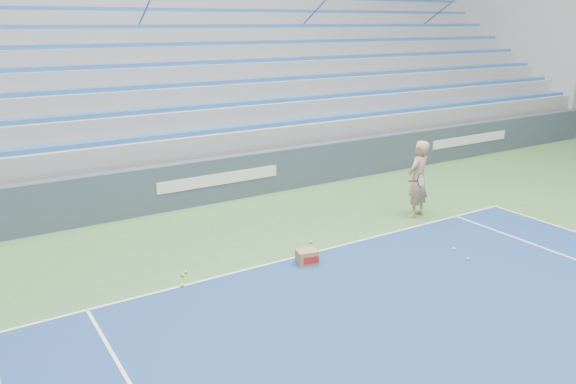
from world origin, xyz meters
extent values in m
cube|color=white|center=(0.00, 11.88, 0.01)|extent=(10.97, 0.05, 0.00)
cube|color=#384455|center=(0.00, 15.88, 0.55)|extent=(30.00, 0.30, 1.10)
cube|color=white|center=(0.00, 15.72, 0.60)|extent=(3.20, 0.02, 0.28)
cube|color=white|center=(9.00, 15.72, 0.60)|extent=(3.40, 0.02, 0.28)
cube|color=gray|center=(0.00, 20.43, 0.55)|extent=(30.00, 8.50, 1.10)
cube|color=gray|center=(0.00, 20.43, 1.35)|extent=(30.00, 8.50, 0.50)
cube|color=#2F5EAB|center=(0.00, 16.56, 1.66)|extent=(29.60, 0.42, 0.11)
cube|color=gray|center=(0.00, 20.86, 1.85)|extent=(30.00, 7.65, 0.50)
cube|color=#2F5EAB|center=(0.00, 17.41, 2.16)|extent=(29.60, 0.42, 0.11)
cube|color=gray|center=(0.00, 21.28, 2.35)|extent=(30.00, 6.80, 0.50)
cube|color=#2F5EAB|center=(0.00, 18.26, 2.66)|extent=(29.60, 0.42, 0.11)
cube|color=gray|center=(0.00, 21.71, 2.85)|extent=(30.00, 5.95, 0.50)
cube|color=#2F5EAB|center=(0.00, 19.11, 3.16)|extent=(29.60, 0.42, 0.11)
cube|color=gray|center=(0.00, 22.13, 3.35)|extent=(30.00, 5.10, 0.50)
cube|color=#2F5EAB|center=(0.00, 19.96, 3.66)|extent=(29.60, 0.42, 0.11)
cube|color=gray|center=(0.00, 22.56, 3.85)|extent=(30.00, 4.25, 0.50)
cube|color=#2F5EAB|center=(0.00, 20.81, 4.15)|extent=(29.60, 0.42, 0.11)
cube|color=gray|center=(0.00, 22.98, 4.35)|extent=(30.00, 3.40, 0.50)
cube|color=#2F5EAB|center=(0.00, 21.66, 4.65)|extent=(29.60, 0.42, 0.11)
cube|color=gray|center=(0.00, 23.41, 4.85)|extent=(30.00, 2.55, 0.50)
cube|color=gray|center=(15.15, 20.43, 3.05)|extent=(0.30, 8.80, 6.10)
cube|color=gray|center=(0.00, 24.98, 3.65)|extent=(31.00, 0.40, 7.30)
cylinder|color=#2E4CA3|center=(0.00, 20.43, 4.60)|extent=(0.05, 8.53, 5.04)
cylinder|color=#2E4CA3|center=(6.00, 20.43, 4.60)|extent=(0.05, 8.53, 5.04)
cylinder|color=#2E4CA3|center=(12.00, 20.43, 4.60)|extent=(0.05, 8.53, 5.04)
imported|color=tan|center=(3.35, 12.42, 0.88)|extent=(0.74, 0.59, 1.77)
cylinder|color=black|center=(3.00, 12.17, 0.95)|extent=(0.12, 0.27, 0.08)
cylinder|color=beige|center=(2.90, 11.89, 1.05)|extent=(0.29, 0.16, 0.28)
torus|color=black|center=(2.90, 11.89, 1.05)|extent=(0.31, 0.18, 0.30)
cube|color=#9D6E4C|center=(-0.26, 11.52, 0.14)|extent=(0.42, 0.35, 0.28)
cube|color=#B21E19|center=(-0.26, 11.37, 0.14)|extent=(0.29, 0.08, 0.13)
sphere|color=#B7E12E|center=(-2.56, 11.86, 0.03)|extent=(0.07, 0.07, 0.07)
sphere|color=#B7E12E|center=(0.38, 12.32, 0.03)|extent=(0.07, 0.07, 0.07)
sphere|color=#B7E12E|center=(2.54, 10.54, 0.03)|extent=(0.07, 0.07, 0.07)
sphere|color=#B7E12E|center=(-2.31, 12.33, 0.03)|extent=(0.07, 0.07, 0.07)
sphere|color=#B7E12E|center=(2.39, 10.05, 0.03)|extent=(0.07, 0.07, 0.07)
sphere|color=#B7E12E|center=(-2.40, 12.24, 0.03)|extent=(0.07, 0.07, 0.07)
camera|label=1|loc=(-5.61, 3.65, 4.28)|focal=35.00mm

